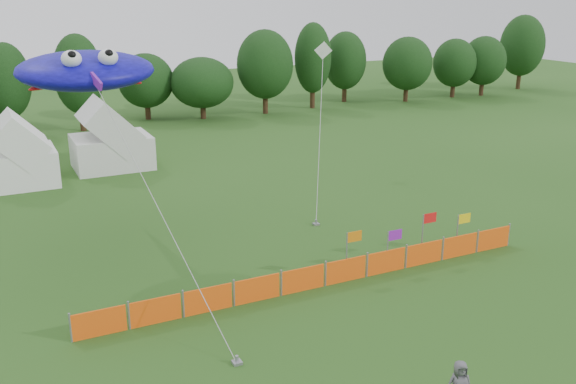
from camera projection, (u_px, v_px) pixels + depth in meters
name	position (u px, v px, depth m)	size (l,w,h in m)	color
treeline	(108.00, 78.00, 55.55)	(104.57, 8.78, 8.36)	#382314
tent_left	(21.00, 156.00, 39.41)	(4.09, 4.09, 3.61)	white
tent_right	(111.00, 141.00, 43.08)	(5.11, 4.08, 3.60)	silver
barrier_fence	(324.00, 275.00, 26.11)	(19.90, 0.06, 1.00)	#F7530D
flag_row	(408.00, 237.00, 27.75)	(6.73, 0.34, 2.23)	gray
stingray_kite	(86.00, 70.00, 27.79)	(6.02, 19.56, 9.35)	#150EC8
small_kite_white	(321.00, 94.00, 39.27)	(6.72, 10.58, 8.36)	white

